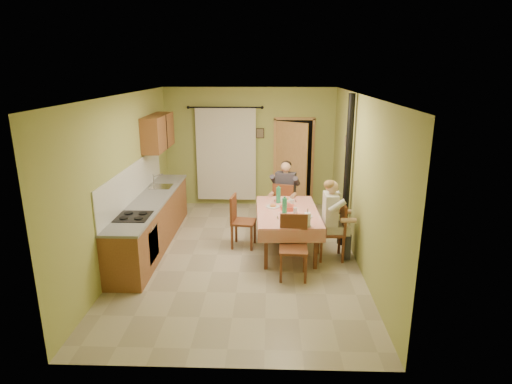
{
  "coord_description": "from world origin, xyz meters",
  "views": [
    {
      "loc": [
        0.49,
        -7.01,
        3.22
      ],
      "look_at": [
        0.25,
        0.1,
        1.15
      ],
      "focal_mm": 30.0,
      "sensor_mm": 36.0,
      "label": 1
    }
  ],
  "objects_px": {
    "chair_far": "(284,215)",
    "stove_flue": "(346,192)",
    "dining_table": "(287,230)",
    "chair_near": "(293,260)",
    "chair_left": "(243,231)",
    "chair_right": "(331,243)",
    "man_far": "(285,187)",
    "man_right": "(332,211)"
  },
  "relations": [
    {
      "from": "chair_far",
      "to": "chair_near",
      "type": "bearing_deg",
      "value": -73.0
    },
    {
      "from": "chair_near",
      "to": "man_far",
      "type": "height_order",
      "value": "man_far"
    },
    {
      "from": "chair_far",
      "to": "dining_table",
      "type": "bearing_deg",
      "value": -74.19
    },
    {
      "from": "chair_far",
      "to": "stove_flue",
      "type": "xyz_separation_m",
      "value": [
        1.1,
        -0.78,
        0.73
      ]
    },
    {
      "from": "dining_table",
      "to": "man_right",
      "type": "relative_size",
      "value": 1.35
    },
    {
      "from": "man_far",
      "to": "man_right",
      "type": "bearing_deg",
      "value": -47.38
    },
    {
      "from": "dining_table",
      "to": "chair_right",
      "type": "distance_m",
      "value": 0.83
    },
    {
      "from": "dining_table",
      "to": "man_far",
      "type": "xyz_separation_m",
      "value": [
        -0.01,
        1.12,
        0.5
      ]
    },
    {
      "from": "chair_far",
      "to": "man_far",
      "type": "relative_size",
      "value": 0.71
    },
    {
      "from": "chair_right",
      "to": "chair_left",
      "type": "relative_size",
      "value": 1.02
    },
    {
      "from": "chair_left",
      "to": "stove_flue",
      "type": "height_order",
      "value": "stove_flue"
    },
    {
      "from": "chair_far",
      "to": "chair_right",
      "type": "distance_m",
      "value": 1.64
    },
    {
      "from": "man_far",
      "to": "chair_near",
      "type": "bearing_deg",
      "value": -73.11
    },
    {
      "from": "chair_near",
      "to": "man_right",
      "type": "distance_m",
      "value": 1.16
    },
    {
      "from": "chair_near",
      "to": "stove_flue",
      "type": "xyz_separation_m",
      "value": [
        1.03,
        1.39,
        0.73
      ]
    },
    {
      "from": "man_far",
      "to": "man_right",
      "type": "xyz_separation_m",
      "value": [
        0.76,
        -1.46,
        0.0
      ]
    },
    {
      "from": "chair_far",
      "to": "chair_near",
      "type": "distance_m",
      "value": 2.17
    },
    {
      "from": "man_far",
      "to": "chair_right",
      "type": "bearing_deg",
      "value": -46.92
    },
    {
      "from": "dining_table",
      "to": "chair_near",
      "type": "distance_m",
      "value": 1.06
    },
    {
      "from": "chair_far",
      "to": "stove_flue",
      "type": "distance_m",
      "value": 1.53
    },
    {
      "from": "man_far",
      "to": "man_right",
      "type": "height_order",
      "value": "same"
    },
    {
      "from": "dining_table",
      "to": "chair_right",
      "type": "relative_size",
      "value": 1.87
    },
    {
      "from": "chair_left",
      "to": "man_right",
      "type": "xyz_separation_m",
      "value": [
        1.57,
        -0.47,
        0.59
      ]
    },
    {
      "from": "chair_near",
      "to": "man_right",
      "type": "relative_size",
      "value": 0.72
    },
    {
      "from": "chair_near",
      "to": "man_far",
      "type": "bearing_deg",
      "value": -86.5
    },
    {
      "from": "chair_right",
      "to": "man_far",
      "type": "bearing_deg",
      "value": 26.63
    },
    {
      "from": "chair_far",
      "to": "chair_near",
      "type": "height_order",
      "value": "chair_near"
    },
    {
      "from": "chair_left",
      "to": "chair_near",
      "type": "bearing_deg",
      "value": 43.79
    },
    {
      "from": "chair_right",
      "to": "chair_left",
      "type": "distance_m",
      "value": 1.65
    },
    {
      "from": "chair_far",
      "to": "man_far",
      "type": "distance_m",
      "value": 0.59
    },
    {
      "from": "chair_far",
      "to": "chair_right",
      "type": "height_order",
      "value": "chair_right"
    },
    {
      "from": "chair_near",
      "to": "man_far",
      "type": "distance_m",
      "value": 2.26
    },
    {
      "from": "chair_far",
      "to": "man_far",
      "type": "xyz_separation_m",
      "value": [
        0.0,
        0.01,
        0.59
      ]
    },
    {
      "from": "dining_table",
      "to": "chair_near",
      "type": "relative_size",
      "value": 1.87
    },
    {
      "from": "chair_left",
      "to": "chair_far",
      "type": "bearing_deg",
      "value": 147.85
    },
    {
      "from": "chair_far",
      "to": "chair_near",
      "type": "xyz_separation_m",
      "value": [
        0.07,
        -2.17,
        0.0
      ]
    },
    {
      "from": "man_right",
      "to": "stove_flue",
      "type": "height_order",
      "value": "stove_flue"
    },
    {
      "from": "dining_table",
      "to": "man_right",
      "type": "distance_m",
      "value": 0.96
    },
    {
      "from": "chair_far",
      "to": "chair_right",
      "type": "bearing_deg",
      "value": -46.57
    },
    {
      "from": "chair_left",
      "to": "chair_right",
      "type": "bearing_deg",
      "value": 80.99
    },
    {
      "from": "chair_far",
      "to": "stove_flue",
      "type": "relative_size",
      "value": 0.35
    },
    {
      "from": "dining_table",
      "to": "stove_flue",
      "type": "bearing_deg",
      "value": 14.65
    }
  ]
}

